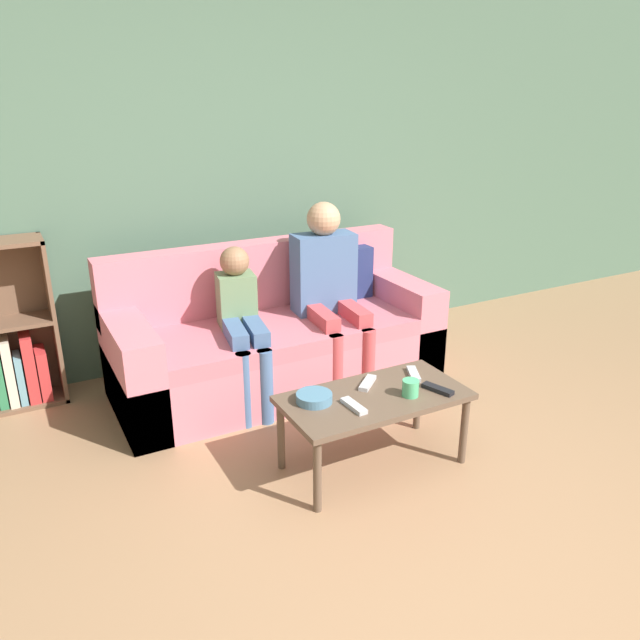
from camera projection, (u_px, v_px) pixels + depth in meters
The scene contains 12 objects.
ground_plane at pixel (479, 590), 2.46m from camera, with size 22.00×22.00×0.00m, color #997251.
wall_back at pixel (225, 175), 4.25m from camera, with size 12.00×0.06×2.60m.
couch at pixel (276, 340), 4.08m from camera, with size 2.08×0.85×0.90m.
coffee_table at pixel (374, 403), 3.15m from camera, with size 0.94×0.48×0.41m.
person_adult at pixel (328, 279), 4.03m from camera, with size 0.42×0.62×1.18m.
person_child at pixel (242, 317), 3.76m from camera, with size 0.31×0.62×0.96m.
cup_near at pixel (410, 388), 3.11m from camera, with size 0.08×0.08×0.09m.
tv_remote_0 at pixel (414, 374), 3.34m from camera, with size 0.12×0.17×0.02m.
tv_remote_1 at pixel (354, 406), 3.01m from camera, with size 0.06×0.17×0.02m.
tv_remote_2 at pixel (368, 383), 3.24m from camera, with size 0.16×0.15×0.02m.
tv_remote_3 at pixel (438, 389), 3.17m from camera, with size 0.10×0.18×0.02m.
snack_bowl at pixel (314, 398), 3.06m from camera, with size 0.18×0.18×0.05m.
Camera 1 is at (-1.46, -1.41, 1.87)m, focal length 35.00 mm.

